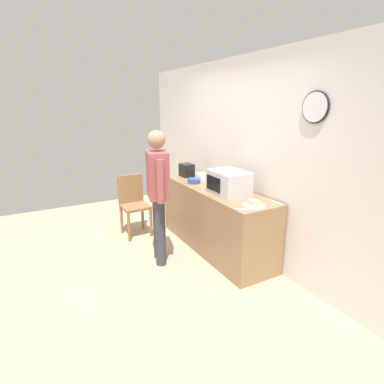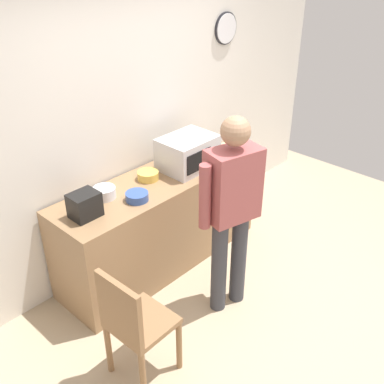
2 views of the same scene
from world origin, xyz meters
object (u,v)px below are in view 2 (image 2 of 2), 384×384
object	(u,v)px
wooden_chair	(133,323)
salad_bowl	(137,196)
toaster	(85,205)
fork_utensil	(205,141)
microwave	(188,153)
sandwich_plate	(225,149)
mixing_bowl	(104,193)
person_standing	(232,204)
cereal_bowl	(148,175)
spoon_utensil	(241,155)

from	to	relation	value
wooden_chair	salad_bowl	bearing A→B (deg)	46.19
toaster	wooden_chair	size ratio (longest dim) A/B	0.23
fork_utensil	wooden_chair	distance (m)	2.28
microwave	sandwich_plate	world-z (taller)	microwave
mixing_bowl	wooden_chair	distance (m)	1.15
fork_utensil	wooden_chair	world-z (taller)	wooden_chair
mixing_bowl	microwave	bearing A→B (deg)	-8.09
microwave	sandwich_plate	xyz separation A→B (m)	(0.52, -0.02, -0.13)
salad_bowl	fork_utensil	xyz separation A→B (m)	(1.27, 0.39, -0.03)
person_standing	wooden_chair	size ratio (longest dim) A/B	1.82
salad_bowl	mixing_bowl	xyz separation A→B (m)	(-0.16, 0.23, 0.01)
cereal_bowl	mixing_bowl	world-z (taller)	mixing_bowl
spoon_utensil	wooden_chair	bearing A→B (deg)	-162.56
person_standing	spoon_utensil	bearing A→B (deg)	33.60
toaster	fork_utensil	world-z (taller)	toaster
sandwich_plate	fork_utensil	xyz separation A→B (m)	(0.04, 0.31, -0.02)
fork_utensil	toaster	bearing A→B (deg)	-170.38
salad_bowl	person_standing	distance (m)	0.79
toaster	person_standing	distance (m)	1.12
toaster	person_standing	bearing A→B (deg)	-46.26
person_standing	microwave	bearing A→B (deg)	65.75
sandwich_plate	mixing_bowl	size ratio (longest dim) A/B	1.34
microwave	person_standing	size ratio (longest dim) A/B	0.29
microwave	spoon_utensil	xyz separation A→B (m)	(0.55, -0.20, -0.15)
cereal_bowl	microwave	bearing A→B (deg)	-13.54
toaster	wooden_chair	distance (m)	0.98
mixing_bowl	spoon_utensil	size ratio (longest dim) A/B	1.11
person_standing	wooden_chair	world-z (taller)	person_standing
toaster	person_standing	xyz separation A→B (m)	(0.78, -0.81, 0.00)
cereal_bowl	mixing_bowl	distance (m)	0.46
microwave	toaster	world-z (taller)	microwave
microwave	cereal_bowl	world-z (taller)	microwave
mixing_bowl	spoon_utensil	bearing A→B (deg)	-13.04
microwave	cereal_bowl	distance (m)	0.43
cereal_bowl	sandwich_plate	bearing A→B (deg)	-6.99
fork_utensil	sandwich_plate	bearing A→B (deg)	-98.31
sandwich_plate	mixing_bowl	world-z (taller)	mixing_bowl
cereal_bowl	fork_utensil	distance (m)	0.99
toaster	sandwich_plate	bearing A→B (deg)	-0.59
spoon_utensil	wooden_chair	size ratio (longest dim) A/B	0.18
toaster	spoon_utensil	world-z (taller)	toaster
salad_bowl	toaster	size ratio (longest dim) A/B	0.86
person_standing	cereal_bowl	bearing A→B (deg)	92.71
mixing_bowl	salad_bowl	bearing A→B (deg)	-55.51
salad_bowl	cereal_bowl	distance (m)	0.37
sandwich_plate	person_standing	world-z (taller)	person_standing
microwave	wooden_chair	distance (m)	1.70
sandwich_plate	mixing_bowl	xyz separation A→B (m)	(-1.39, 0.14, 0.03)
mixing_bowl	spoon_utensil	distance (m)	1.45
fork_utensil	spoon_utensil	bearing A→B (deg)	-91.83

